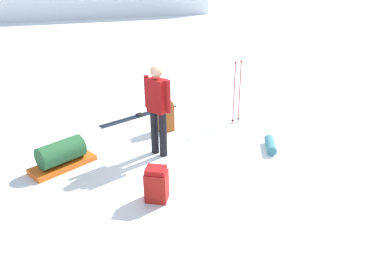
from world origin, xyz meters
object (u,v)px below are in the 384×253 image
Objects in this scene: backpack_bright at (165,116)px; sleeping_mat_rolled at (270,145)px; backpack_large_dark at (157,184)px; ski_pair_near at (140,115)px; ski_poles_planted_near at (237,89)px; skier_standing at (158,106)px; gear_sled at (61,155)px.

backpack_bright reaches higher than sleeping_mat_rolled.
ski_pair_near is at bearing 83.72° from backpack_large_dark.
ski_pair_near is 1.38× the size of ski_poles_planted_near.
skier_standing is 3.06× the size of backpack_large_dark.
backpack_bright reaches higher than ski_pair_near.
backpack_large_dark is at bearing -96.28° from ski_pair_near.
skier_standing reaches higher than backpack_large_dark.
backpack_large_dark is 0.86× the size of backpack_bright.
skier_standing is 2.14m from ski_poles_planted_near.
backpack_large_dark is 2.60m from sleeping_mat_rolled.
ski_pair_near is 3.34m from backpack_large_dark.
ski_pair_near is 1.60× the size of gear_sled.
backpack_large_dark is 2.49m from backpack_bright.
gear_sled is 3.81m from sleeping_mat_rolled.
ski_poles_planted_near is 3.79m from gear_sled.
backpack_large_dark is at bearing -158.87° from sleeping_mat_rolled.
ski_poles_planted_near is at bearing 25.09° from skier_standing.
skier_standing is 1.21m from backpack_bright.
skier_standing reaches higher than gear_sled.
sleeping_mat_rolled is at bearing -12.90° from skier_standing.
gear_sled is at bearing 172.10° from sleeping_mat_rolled.
ski_poles_planted_near is at bearing 94.80° from sleeping_mat_rolled.
sleeping_mat_rolled is (2.06, -2.37, 0.08)m from ski_pair_near.
ski_pair_near is at bearing 47.20° from gear_sled.
ski_poles_planted_near is 1.54m from sleeping_mat_rolled.
backpack_large_dark reaches higher than sleeping_mat_rolled.
backpack_large_dark reaches higher than gear_sled.
skier_standing reaches higher than ski_pair_near.
sleeping_mat_rolled is at bearing -40.42° from backpack_bright.
backpack_large_dark is (-0.36, -3.31, 0.26)m from ski_pair_near.
ski_pair_near is at bearing 90.28° from skier_standing.
backpack_large_dark is at bearing -104.87° from skier_standing.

